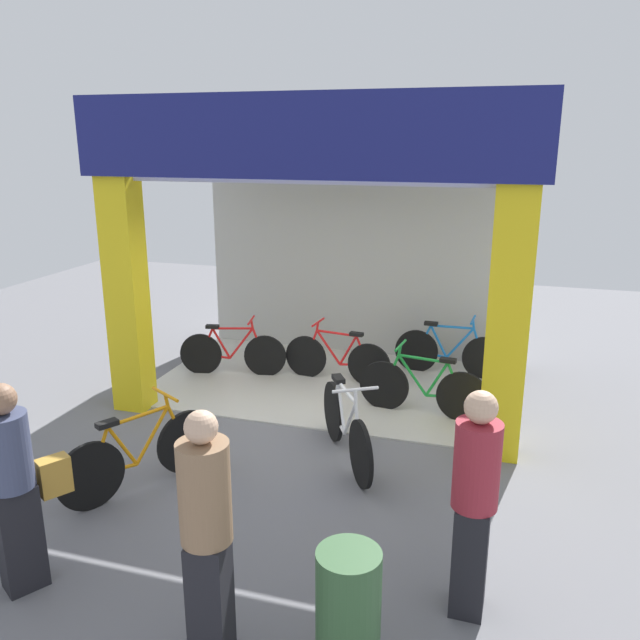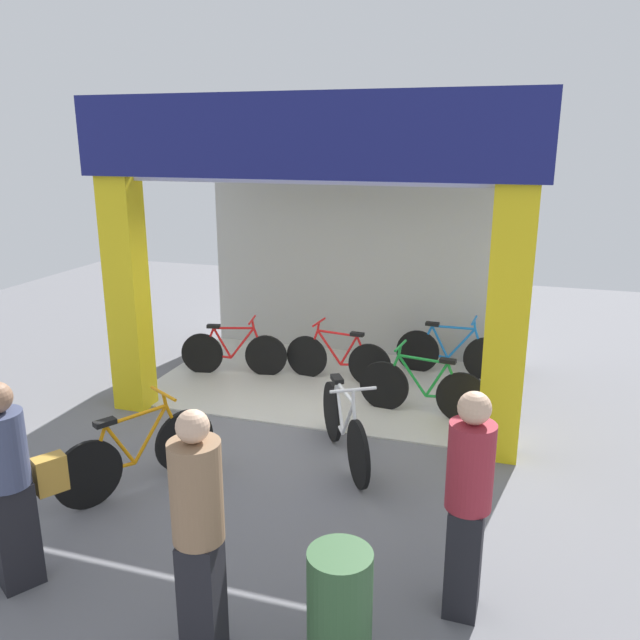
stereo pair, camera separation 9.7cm
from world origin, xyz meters
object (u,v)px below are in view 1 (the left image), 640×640
object	(u,v)px
bicycle_inside_2	(423,388)
bicycle_parked_0	(140,454)
bicycle_parked_1	(346,427)
pedestrian_2	(15,485)
trash_bin	(348,616)
bicycle_inside_3	(337,358)
bicycle_inside_1	(232,353)
bicycle_inside_0	(450,352)
pedestrian_0	(474,501)
pedestrian_1	(207,537)

from	to	relation	value
bicycle_inside_2	bicycle_parked_0	bearing A→B (deg)	-133.23
bicycle_parked_1	pedestrian_2	world-z (taller)	pedestrian_2
trash_bin	bicycle_inside_3	bearing A→B (deg)	106.04
bicycle_inside_1	bicycle_inside_0	bearing A→B (deg)	16.55
bicycle_inside_3	pedestrian_0	size ratio (longest dim) A/B	0.91
bicycle_parked_1	pedestrian_0	bearing A→B (deg)	-53.49
bicycle_inside_0	bicycle_parked_1	distance (m)	3.05
pedestrian_2	bicycle_parked_1	bearing A→B (deg)	55.03
bicycle_inside_0	pedestrian_0	bearing A→B (deg)	-82.55
bicycle_parked_1	pedestrian_0	xyz separation A→B (m)	(1.44, -1.94, 0.51)
pedestrian_0	trash_bin	size ratio (longest dim) A/B	1.88
pedestrian_0	pedestrian_1	xyz separation A→B (m)	(-1.59, -0.98, 0.03)
pedestrian_0	trash_bin	bearing A→B (deg)	-128.64
trash_bin	pedestrian_1	bearing A→B (deg)	-172.83
bicycle_inside_1	bicycle_parked_0	size ratio (longest dim) A/B	1.03
bicycle_inside_0	pedestrian_1	bearing A→B (deg)	-99.26
bicycle_parked_1	pedestrian_2	xyz separation A→B (m)	(-1.87, -2.67, 0.49)
bicycle_parked_0	pedestrian_1	size ratio (longest dim) A/B	0.83
bicycle_inside_1	pedestrian_2	size ratio (longest dim) A/B	0.92
bicycle_inside_3	trash_bin	xyz separation A→B (m)	(1.45, -5.04, 0.11)
bicycle_parked_1	trash_bin	xyz separation A→B (m)	(0.74, -2.81, 0.08)
bicycle_parked_1	pedestrian_2	bearing A→B (deg)	-124.97
bicycle_parked_0	pedestrian_2	bearing A→B (deg)	-93.01
bicycle_parked_0	bicycle_parked_1	distance (m)	2.13
bicycle_inside_1	bicycle_inside_3	world-z (taller)	bicycle_inside_3
pedestrian_0	pedestrian_1	world-z (taller)	pedestrian_1
bicycle_inside_3	pedestrian_2	xyz separation A→B (m)	(-1.16, -4.90, 0.52)
bicycle_inside_0	pedestrian_0	xyz separation A→B (m)	(0.64, -4.88, 0.54)
bicycle_inside_1	bicycle_parked_0	bearing A→B (deg)	-81.92
bicycle_parked_0	bicycle_inside_2	bearing A→B (deg)	46.77
bicycle_inside_0	bicycle_inside_1	world-z (taller)	bicycle_inside_0
bicycle_inside_1	pedestrian_1	world-z (taller)	pedestrian_1
bicycle_inside_0	pedestrian_1	xyz separation A→B (m)	(-0.96, -5.86, 0.57)
bicycle_inside_3	pedestrian_1	bearing A→B (deg)	-83.92
bicycle_inside_1	pedestrian_1	xyz separation A→B (m)	(2.08, -4.96, 0.58)
bicycle_inside_3	pedestrian_0	xyz separation A→B (m)	(2.14, -4.17, 0.55)
bicycle_inside_3	pedestrian_1	size ratio (longest dim) A/B	0.88
bicycle_inside_0	pedestrian_2	bearing A→B (deg)	-115.42
bicycle_parked_0	trash_bin	world-z (taller)	bicycle_parked_0
trash_bin	bicycle_parked_0	bearing A→B (deg)	146.79
bicycle_inside_0	trash_bin	distance (m)	5.75
bicycle_parked_0	pedestrian_1	world-z (taller)	pedestrian_1
bicycle_inside_1	bicycle_inside_2	distance (m)	2.93
bicycle_inside_0	bicycle_inside_2	distance (m)	1.54
bicycle_inside_2	bicycle_inside_0	bearing A→B (deg)	83.50
bicycle_inside_0	bicycle_parked_1	world-z (taller)	bicycle_parked_1
bicycle_parked_1	pedestrian_2	distance (m)	3.29
pedestrian_0	pedestrian_2	world-z (taller)	pedestrian_0
bicycle_inside_1	pedestrian_0	size ratio (longest dim) A/B	0.89
pedestrian_2	bicycle_inside_1	bearing A→B (deg)	94.54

